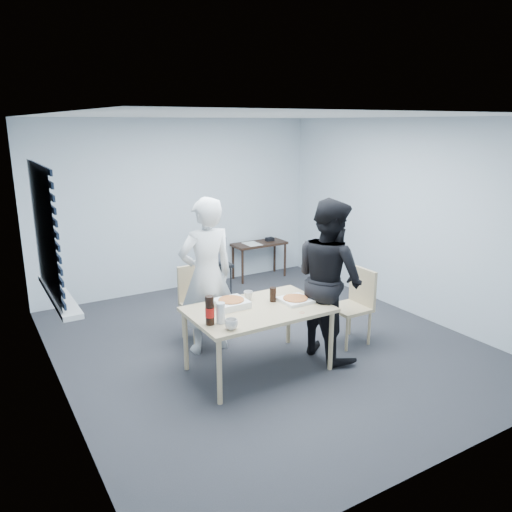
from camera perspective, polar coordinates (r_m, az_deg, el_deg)
room at (r=5.16m, az=-22.62°, el=1.63°), size 5.00×5.00×5.00m
dining_table at (r=5.16m, az=0.27°, el=-6.58°), size 1.42×0.90×0.69m
chair_far at (r=6.02m, az=-6.63°, el=-4.69°), size 0.42×0.42×0.89m
chair_right at (r=5.99m, az=11.28°, el=-5.00°), size 0.42×0.42×0.89m
person_white at (r=5.57m, az=-5.67°, el=-2.28°), size 0.65×0.42×1.77m
person_black at (r=5.50m, az=8.35°, el=-2.58°), size 0.47×0.86×1.77m
side_table at (r=8.29m, az=0.37°, el=1.00°), size 0.90×0.40×0.60m
stool at (r=7.32m, az=-4.57°, el=-1.68°), size 0.39×0.39×0.55m
backpack at (r=7.23m, az=-4.58°, el=0.55°), size 0.27×0.20×0.38m
pizza_box_a at (r=5.18m, az=-2.84°, el=-5.38°), size 0.31×0.31×0.08m
pizza_box_b at (r=5.33m, az=4.52°, el=-5.00°), size 0.31×0.31×0.04m
mug_a at (r=4.63m, az=-2.85°, el=-7.79°), size 0.17×0.17×0.10m
mug_b at (r=5.36m, az=-0.89°, el=-4.53°), size 0.10×0.10×0.09m
cola_glass at (r=5.30m, az=1.95°, el=-4.42°), size 0.09×0.09×0.15m
soda_bottle at (r=4.71m, az=-5.31°, el=-6.26°), size 0.09×0.09×0.28m
plastic_cups at (r=4.75m, az=-4.06°, el=-6.51°), size 0.09×0.09×0.20m
rubber_band at (r=5.04m, az=5.29°, el=-6.46°), size 0.05×0.05×0.00m
papers at (r=8.18m, az=-0.46°, el=1.40°), size 0.28×0.35×0.01m
black_box at (r=8.40m, az=1.57°, el=1.94°), size 0.16×0.13×0.06m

